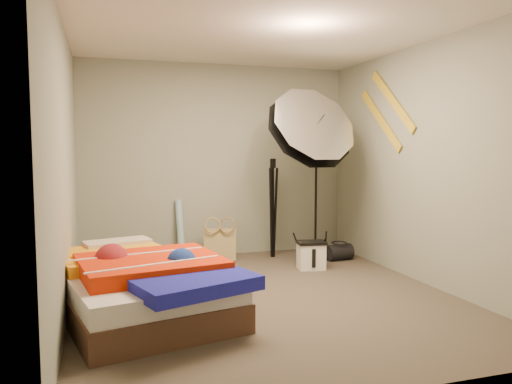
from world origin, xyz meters
name	(u,v)px	position (x,y,z in m)	size (l,w,h in m)	color
floor	(265,297)	(0.00, 0.00, 0.00)	(4.00, 4.00, 0.00)	#4A4036
ceiling	(265,28)	(0.00, 0.00, 2.50)	(4.00, 4.00, 0.00)	silver
wall_back	(217,161)	(0.00, 2.00, 1.25)	(3.50, 3.50, 0.00)	gray
wall_front	(379,178)	(0.00, -2.00, 1.25)	(3.50, 3.50, 0.00)	gray
wall_left	(65,168)	(-1.75, 0.00, 1.25)	(4.00, 4.00, 0.00)	gray
wall_right	(425,164)	(1.75, 0.00, 1.25)	(4.00, 4.00, 0.00)	gray
tote_bag	(220,244)	(-0.05, 1.65, 0.20)	(0.40, 0.12, 0.40)	tan
wrapping_roll	(180,229)	(-0.51, 1.90, 0.38)	(0.09, 0.09, 0.75)	#4B99BC
camera_case	(311,256)	(0.86, 0.88, 0.15)	(0.30, 0.22, 0.30)	white
duffel_bag	(339,252)	(1.39, 1.21, 0.10)	(0.20, 0.20, 0.33)	black
wall_stripe_upper	(393,101)	(1.73, 0.60, 1.95)	(0.02, 1.10, 0.10)	gold
wall_stripe_lower	(381,120)	(1.73, 0.85, 1.75)	(0.02, 1.10, 0.10)	gold
bed	(142,284)	(-1.16, -0.17, 0.26)	(1.65, 2.07, 0.52)	#4D3123
photo_umbrella	(309,132)	(0.86, 0.97, 1.60)	(1.27, 0.89, 2.24)	black
camera_tripod	(273,201)	(0.65, 1.63, 0.73)	(0.08, 0.08, 1.28)	black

